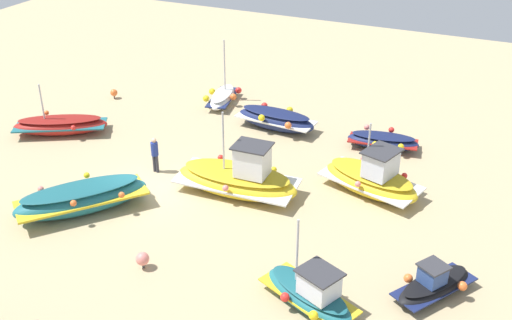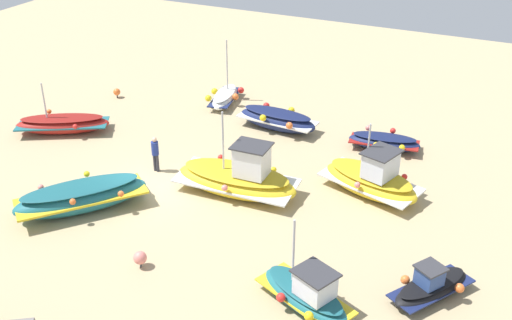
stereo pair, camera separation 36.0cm
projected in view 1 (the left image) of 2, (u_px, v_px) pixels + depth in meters
The scene contains 13 objects.
ground_plane at pixel (152, 190), 26.40m from camera, with size 56.28×56.28×0.00m, color tan.
fishing_boat_0 at pixel (223, 97), 34.55m from camera, with size 1.83×3.38×3.49m.
fishing_boat_1 at pixel (60, 125), 31.08m from camera, with size 4.82×3.71×2.70m.
fishing_boat_2 at pixel (372, 178), 25.91m from camera, with size 4.68×3.00×3.15m.
fishing_boat_3 at pixel (383, 141), 29.68m from camera, with size 3.54×1.88×0.85m.
fishing_boat_4 at pixel (239, 178), 25.88m from camera, with size 5.40×2.49×3.66m.
fishing_boat_5 at pixel (434, 285), 20.29m from camera, with size 2.56×3.21×1.28m.
fishing_boat_6 at pixel (82, 198), 24.68m from camera, with size 4.71×5.19×1.19m.
fishing_boat_7 at pixel (276, 119), 31.53m from camera, with size 4.29×2.17×1.05m.
fishing_boat_8 at pixel (310, 293), 19.75m from camera, with size 3.73×2.57×2.99m.
person_walking at pixel (155, 152), 27.37m from camera, with size 0.32×0.32×1.67m.
mooring_buoy_0 at pixel (143, 259), 21.53m from camera, with size 0.47×0.47×0.63m.
mooring_buoy_1 at pixel (114, 93), 35.20m from camera, with size 0.40×0.40×0.55m.
Camera 1 is at (-13.51, 18.78, 13.53)m, focal length 43.73 mm.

